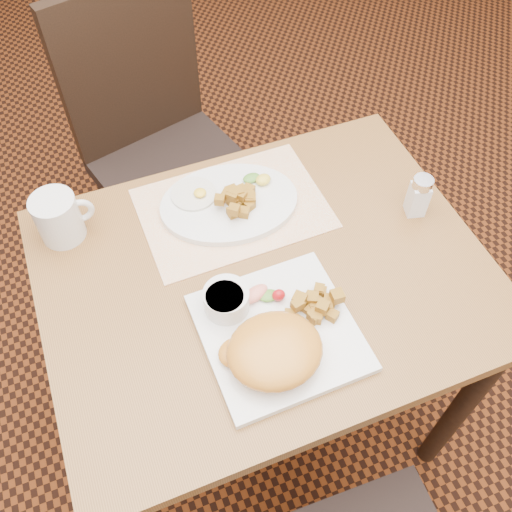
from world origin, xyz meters
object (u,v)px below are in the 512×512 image
object	(u,v)px
salt_shaker	(419,195)
coffee_mug	(59,217)
plate_oval	(229,203)
plate_square	(279,332)
chair_far	(159,137)
table	(265,300)

from	to	relation	value
salt_shaker	coffee_mug	world-z (taller)	coffee_mug
plate_oval	plate_square	bearing A→B (deg)	-93.90
chair_far	coffee_mug	distance (m)	0.61
chair_far	salt_shaker	distance (m)	0.84
chair_far	coffee_mug	bearing A→B (deg)	41.48
chair_far	plate_oval	xyz separation A→B (m)	(0.05, -0.51, 0.22)
table	coffee_mug	size ratio (longest dim) A/B	7.33
plate_square	chair_far	bearing A→B (deg)	91.64
table	coffee_mug	xyz separation A→B (m)	(-0.36, 0.25, 0.16)
coffee_mug	plate_oval	bearing A→B (deg)	-9.07
table	plate_square	bearing A→B (deg)	-102.64
chair_far	coffee_mug	world-z (taller)	chair_far
table	salt_shaker	distance (m)	0.40
plate_oval	coffee_mug	size ratio (longest dim) A/B	2.48
table	salt_shaker	world-z (taller)	salt_shaker
table	plate_square	size ratio (longest dim) A/B	3.21
coffee_mug	salt_shaker	bearing A→B (deg)	-16.75
salt_shaker	plate_square	bearing A→B (deg)	-156.29
chair_far	plate_oval	size ratio (longest dim) A/B	3.19
chair_far	table	bearing A→B (deg)	79.62
chair_far	plate_square	world-z (taller)	chair_far
salt_shaker	coffee_mug	size ratio (longest dim) A/B	0.81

